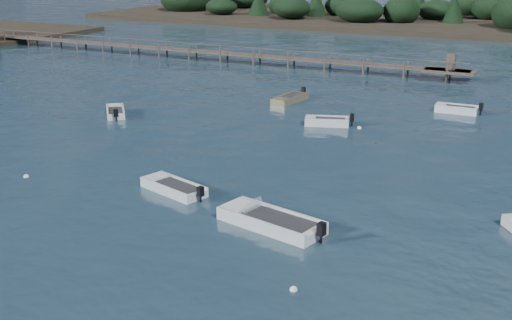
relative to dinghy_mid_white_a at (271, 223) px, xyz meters
The scene contains 11 objects.
ground 52.07m from the dinghy_mid_white_a, 93.51° to the left, with size 400.00×400.00×0.00m, color #162835.
dinghy_mid_white_a is the anchor object (origin of this frame).
dinghy_extra_a 26.33m from the dinghy_mid_white_a, 111.66° to the left, with size 1.85×4.66×1.11m.
tender_far_grey 24.41m from the dinghy_mid_white_a, 145.39° to the left, with size 3.16×3.40×1.19m.
tender_far_white 18.92m from the dinghy_mid_white_a, 102.51° to the left, with size 3.67×2.22×1.24m.
dinghy_mid_grey 6.88m from the dinghy_mid_white_a, 164.83° to the left, with size 4.34×2.57×1.08m.
tender_far_grey_b 27.03m from the dinghy_mid_white_a, 81.89° to the left, with size 3.63×1.35×1.24m.
buoy_b 6.00m from the dinghy_mid_white_a, 56.29° to the right, with size 0.32×0.32×0.32m, color white.
buoy_c 15.55m from the dinghy_mid_white_a, behind, with size 0.32×0.32×0.32m, color white.
buoy_e 18.82m from the dinghy_mid_white_a, 95.11° to the left, with size 0.32×0.32×0.32m, color white.
jetty 47.11m from the dinghy_mid_white_a, 121.96° to the left, with size 64.50×3.20×3.40m.
Camera 1 is at (14.97, -17.11, 12.42)m, focal length 45.00 mm.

